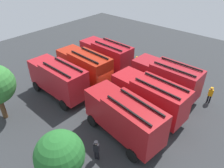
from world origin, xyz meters
The scene contains 14 objects.
ground_plane centered at (0.00, 0.00, 0.00)m, with size 49.51×49.51×0.00m, color #2D3033.
fire_truck_0 centered at (-4.13, -3.66, 2.15)m, with size 7.26×2.91×3.88m.
fire_truck_1 centered at (4.25, -3.76, 2.15)m, with size 7.30×3.01×3.88m.
fire_truck_2 centered at (-4.57, 0.19, 2.15)m, with size 7.34×3.12×3.88m.
fire_truck_3 centered at (4.14, 0.04, 2.15)m, with size 7.32×3.08×3.88m.
fire_truck_4 centered at (-4.52, 3.80, 2.15)m, with size 7.47×3.54×3.88m.
fire_truck_5 centered at (4.15, 3.65, 2.15)m, with size 7.26×2.89×3.88m.
firefighter_0 centered at (-4.51, 6.93, 1.04)m, with size 0.48×0.38×1.83m.
firefighter_1 centered at (10.65, -6.78, 0.89)m, with size 0.44×0.48×1.61m.
firefighter_2 centered at (1.62, -6.76, 0.89)m, with size 0.48×0.45×1.61m.
firefighter_3 centered at (-8.31, -5.48, 1.02)m, with size 0.48×0.38×1.80m.
firefighter_4 centered at (10.50, -5.83, 0.89)m, with size 0.29×0.45×1.60m.
tree_0 centered at (-4.46, 9.81, 3.12)m, with size 2.99×2.99×4.63m.
traffic_cone_0 centered at (-1.08, -6.12, 0.37)m, with size 0.51×0.51×0.73m, color #F2600C.
Camera 1 is at (-12.00, 13.86, 13.22)m, focal length 33.50 mm.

